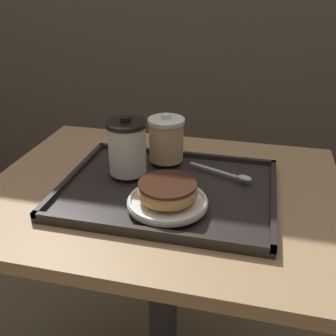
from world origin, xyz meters
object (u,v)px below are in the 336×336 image
at_px(donut_chocolate_glazed, 167,191).
at_px(coffee_cup_front, 127,147).
at_px(coffee_cup_rear, 166,139).
at_px(spoon, 234,175).

bearing_deg(donut_chocolate_glazed, coffee_cup_front, 136.35).
relative_size(coffee_cup_rear, donut_chocolate_glazed, 0.96).
xyz_separation_m(coffee_cup_rear, donut_chocolate_glazed, (0.05, -0.21, -0.02)).
bearing_deg(coffee_cup_rear, donut_chocolate_glazed, -75.54).
xyz_separation_m(donut_chocolate_glazed, spoon, (0.12, 0.15, -0.03)).
xyz_separation_m(coffee_cup_rear, spoon, (0.18, -0.06, -0.05)).
height_order(donut_chocolate_glazed, spoon, donut_chocolate_glazed).
xyz_separation_m(coffee_cup_front, coffee_cup_rear, (0.07, 0.09, -0.01)).
bearing_deg(donut_chocolate_glazed, spoon, 50.96).
bearing_deg(donut_chocolate_glazed, coffee_cup_rear, 104.46).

